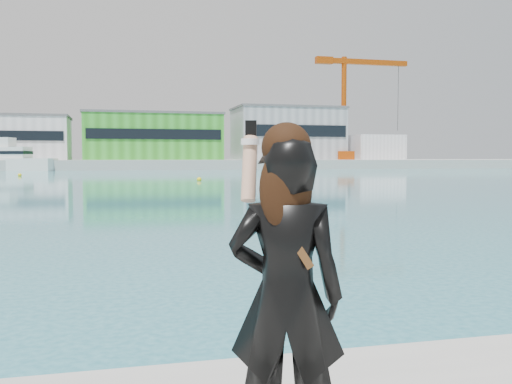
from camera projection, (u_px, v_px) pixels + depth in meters
far_quay at (117, 164)px, 129.65m from camera, size 320.00×40.00×2.00m
warehouse_white at (11, 138)px, 122.00m from camera, size 24.48×15.35×9.50m
warehouse_green at (153, 137)px, 129.26m from camera, size 30.60×16.36×10.50m
warehouse_grey_right at (287, 134)px, 136.98m from camera, size 25.50×15.35×12.50m
ancillary_shed at (375, 147)px, 140.60m from camera, size 12.00×10.00×6.00m
dock_crane at (349, 104)px, 133.99m from camera, size 23.00×4.00×24.00m
flagpole_right at (219, 139)px, 125.97m from camera, size 1.28×0.16×8.00m
motor_yacht at (5, 159)px, 107.84m from camera, size 18.31×9.95×8.24m
buoy_near at (199, 181)px, 60.94m from camera, size 0.50×0.50×0.50m
buoy_far at (20, 176)px, 76.05m from camera, size 0.50×0.50×0.50m
buoy_extra at (244, 178)px, 68.38m from camera, size 0.50×0.50×0.50m
woman at (286, 287)px, 3.21m from camera, size 0.77×0.63×1.91m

